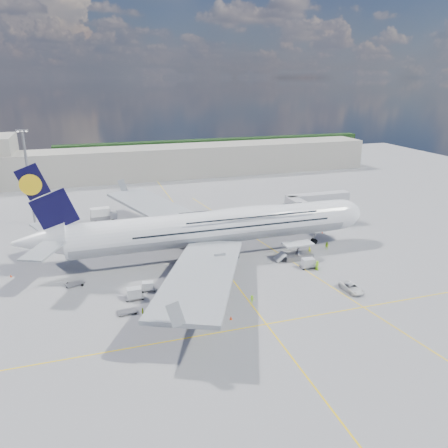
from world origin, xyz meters
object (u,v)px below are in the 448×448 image
object	(u,v)px
dolly_row_c	(148,286)
crew_wing	(143,312)
baggage_tug	(197,278)
catering_truck_inner	(168,231)
dolly_row_a	(134,293)
dolly_nose_far	(308,263)
crew_tug	(252,299)
crew_nose	(310,251)
catering_truck_outer	(103,216)
cone_wing_left_inner	(135,236)
cone_wing_right_inner	(215,283)
dolly_nose_near	(227,275)
dolly_back	(75,284)
cone_nose	(322,232)
cone_wing_right_outer	(231,318)
dolly_row_b	(127,311)
jet_bridge	(312,203)
cargo_loader	(297,253)
crew_van	(317,266)
crew_loader	(327,246)
light_mast	(29,177)
cone_wing_left_outer	(149,222)
airliner	(215,227)
service_van	(352,288)

from	to	relation	value
dolly_row_c	crew_wing	world-z (taller)	dolly_row_c
baggage_tug	catering_truck_inner	bearing A→B (deg)	71.59
dolly_row_a	dolly_nose_far	distance (m)	36.30
crew_tug	crew_nose	bearing A→B (deg)	53.10
baggage_tug	catering_truck_outer	bearing A→B (deg)	89.62
cone_wing_left_inner	cone_wing_right_inner	world-z (taller)	cone_wing_right_inner
dolly_nose_near	catering_truck_outer	distance (m)	48.13
dolly_back	catering_truck_inner	size ratio (longest dim) A/B	0.65
dolly_nose_near	cone_nose	world-z (taller)	cone_nose
baggage_tug	cone_wing_right_outer	world-z (taller)	baggage_tug
dolly_nose_far	dolly_row_b	bearing A→B (deg)	-164.16
jet_bridge	cargo_loader	xyz separation A→B (m)	(-12.99, -18.04, -5.60)
jet_bridge	crew_van	world-z (taller)	jet_bridge
dolly_row_b	dolly_nose_far	distance (m)	38.68
dolly_row_b	baggage_tug	world-z (taller)	baggage_tug
dolly_nose_far	crew_wing	world-z (taller)	dolly_nose_far
baggage_tug	cone_wing_left_inner	size ratio (longest dim) A/B	6.19
dolly_back	dolly_nose_far	world-z (taller)	dolly_nose_far
dolly_back	catering_truck_inner	bearing A→B (deg)	20.70
dolly_nose_far	crew_loader	distance (m)	12.05
dolly_row_a	dolly_nose_near	bearing A→B (deg)	12.03
cargo_loader	dolly_row_a	size ratio (longest dim) A/B	2.48
crew_van	cone_wing_left_inner	distance (m)	45.93
dolly_nose_far	crew_tug	world-z (taller)	dolly_nose_far
light_mast	cone_wing_left_outer	world-z (taller)	light_mast
crew_tug	cone_wing_left_inner	size ratio (longest dim) A/B	2.79
catering_truck_inner	cone_wing_left_outer	xyz separation A→B (m)	(-2.97, 12.70, -1.33)
crew_wing	cone_wing_right_outer	world-z (taller)	crew_wing
crew_loader	cone_wing_right_outer	distance (m)	38.23
airliner	baggage_tug	distance (m)	15.02
crew_van	crew_tug	bearing A→B (deg)	88.39
crew_loader	crew_van	distance (m)	12.21
cargo_loader	baggage_tug	size ratio (longest dim) A/B	2.54
service_van	crew_loader	distance (m)	20.80
service_van	jet_bridge	bearing A→B (deg)	70.38
cone_nose	cone_wing_left_outer	world-z (taller)	cone_wing_left_outer
cargo_loader	cone_wing_right_outer	distance (m)	29.45
cargo_loader	dolly_row_b	distance (m)	39.99
cone_wing_left_outer	cone_wing_right_inner	bearing A→B (deg)	-80.81
crew_wing	catering_truck_outer	bearing A→B (deg)	0.43
crew_wing	cone_wing_right_outer	bearing A→B (deg)	-114.93
baggage_tug	cone_wing_right_inner	size ratio (longest dim) A/B	5.73
light_mast	crew_van	world-z (taller)	light_mast
catering_truck_outer	cone_wing_right_outer	size ratio (longest dim) A/B	11.69
baggage_tug	crew_tug	bearing A→B (deg)	-76.70
dolly_row_a	crew_van	world-z (taller)	dolly_row_a
dolly_back	dolly_nose_near	xyz separation A→B (m)	(28.94, -5.01, -0.08)
dolly_row_c	crew_tug	distance (m)	19.70
crew_nose	crew_tug	bearing A→B (deg)	-151.68
dolly_nose_far	dolly_row_c	bearing A→B (deg)	-174.89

